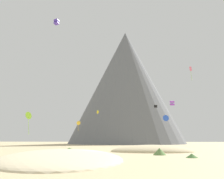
% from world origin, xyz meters
% --- Properties ---
extents(ground_plane, '(400.00, 400.00, 0.00)m').
position_xyz_m(ground_plane, '(0.00, 0.00, 0.00)').
color(ground_plane, '#C6B284').
extents(dune_foreground_left, '(16.75, 12.16, 2.67)m').
position_xyz_m(dune_foreground_left, '(7.75, 16.11, 0.00)').
color(dune_foreground_left, '#CCBA8E').
rests_on(dune_foreground_left, ground_plane).
extents(dune_foreground_right, '(22.32, 31.05, 2.13)m').
position_xyz_m(dune_foreground_right, '(-3.60, -2.82, 0.00)').
color(dune_foreground_right, beige).
rests_on(dune_foreground_right, ground_plane).
extents(bush_mid_center, '(2.46, 2.46, 1.08)m').
position_xyz_m(bush_mid_center, '(8.87, 6.06, 0.54)').
color(bush_mid_center, '#668C4C').
rests_on(bush_mid_center, ground_plane).
extents(bush_near_right, '(2.06, 2.06, 0.55)m').
position_xyz_m(bush_near_right, '(12.84, 0.97, 0.27)').
color(bush_near_right, '#477238').
rests_on(bush_near_right, ground_plane).
extents(bush_low_patch, '(3.14, 3.14, 0.57)m').
position_xyz_m(bush_low_patch, '(-10.17, 19.90, 0.28)').
color(bush_low_patch, '#477238').
rests_on(bush_low_patch, ground_plane).
extents(bush_near_left, '(2.41, 2.41, 0.48)m').
position_xyz_m(bush_near_left, '(1.63, 0.14, 0.24)').
color(bush_near_left, '#568442').
rests_on(bush_near_left, ground_plane).
extents(rock_massif, '(73.62, 73.62, 64.21)m').
position_xyz_m(rock_massif, '(-7.00, 100.27, 27.79)').
color(rock_massif, slate).
rests_on(rock_massif, ground_plane).
extents(kite_violet_mid, '(1.47, 1.55, 1.71)m').
position_xyz_m(kite_violet_mid, '(15.03, 49.68, 14.24)').
color(kite_violet_mid, purple).
extents(kite_gold_low, '(1.52, 1.27, 3.43)m').
position_xyz_m(kite_gold_low, '(-17.85, 52.13, 8.05)').
color(kite_gold_low, gold).
extents(kite_yellow_low, '(1.16, 1.11, 1.31)m').
position_xyz_m(kite_yellow_low, '(-11.41, 55.12, 12.29)').
color(kite_yellow_low, yellow).
extents(kite_indigo_high, '(1.32, 1.25, 1.44)m').
position_xyz_m(kite_indigo_high, '(-16.77, 24.99, 33.65)').
color(kite_indigo_high, '#5138B2').
extents(kite_black_mid, '(1.22, 1.23, 1.02)m').
position_xyz_m(kite_black_mid, '(9.77, 58.88, 14.45)').
color(kite_black_mid, black).
extents(kite_rainbow_high, '(0.88, 0.91, 5.27)m').
position_xyz_m(kite_rainbow_high, '(22.60, 54.84, 26.69)').
color(kite_rainbow_high, '#E5668C').
extents(kite_blue_low, '(1.88, 0.67, 1.86)m').
position_xyz_m(kite_blue_low, '(12.23, 41.64, 8.58)').
color(kite_blue_low, blue).
extents(kite_lime_low, '(2.05, 1.31, 5.61)m').
position_xyz_m(kite_lime_low, '(-22.12, 23.40, 8.13)').
color(kite_lime_low, '#8CD133').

